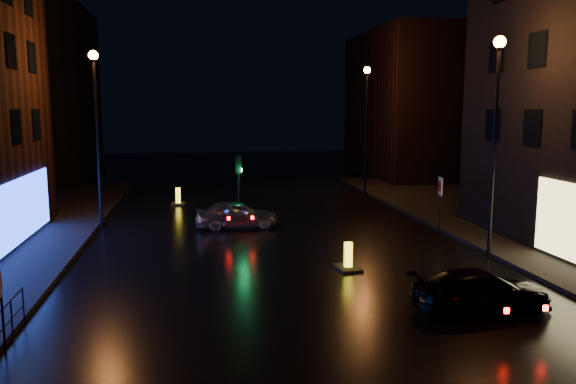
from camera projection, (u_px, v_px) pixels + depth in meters
name	position (u px, v px, depth m)	size (l,w,h in m)	color
ground	(329.00, 332.00, 14.60)	(120.00, 120.00, 0.00)	black
building_far_left	(33.00, 92.00, 45.06)	(8.00, 16.00, 14.00)	black
building_far_right	(413.00, 105.00, 47.35)	(8.00, 14.00, 12.00)	black
street_lamp_lfar	(96.00, 112.00, 26.14)	(0.44, 0.44, 8.37)	black
street_lamp_rnear	(496.00, 113.00, 20.89)	(0.44, 0.44, 8.37)	black
street_lamp_rfar	(366.00, 111.00, 36.49)	(0.44, 0.44, 8.37)	black
traffic_signal	(239.00, 214.00, 27.97)	(1.40, 2.40, 3.45)	black
silver_hatchback	(237.00, 214.00, 27.06)	(1.57, 3.91, 1.33)	#A0A2A8
dark_sedan	(482.00, 291.00, 16.02)	(1.65, 4.07, 1.18)	black
bollard_near	(348.00, 263.00, 20.20)	(0.87, 1.21, 0.99)	black
bollard_far	(178.00, 201.00, 33.63)	(0.86, 1.22, 1.02)	black
road_sign_left	(1.00, 287.00, 13.14)	(0.20, 0.51, 2.15)	black
road_sign_right	(440.00, 191.00, 26.03)	(0.18, 0.62, 2.58)	black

